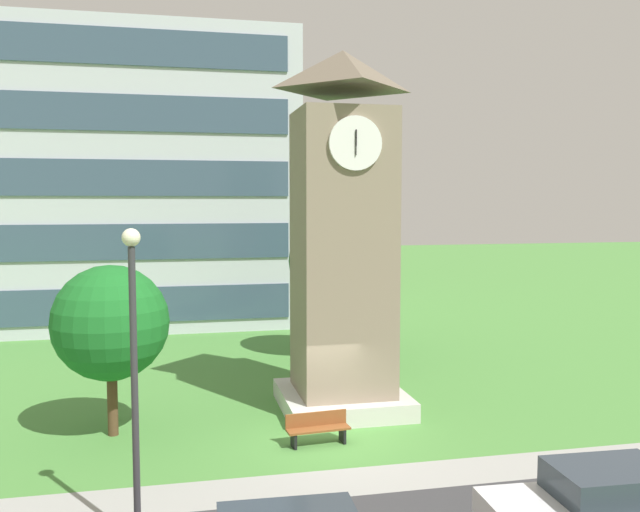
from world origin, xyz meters
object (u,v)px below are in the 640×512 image
(clock_tower, at_px, (343,251))
(parked_car_white, at_px, (602,509))
(tree_near_tower, at_px, (111,323))
(tree_streetside, at_px, (335,261))
(street_lamp, at_px, (134,352))
(park_bench, at_px, (318,428))

(clock_tower, relative_size, parked_car_white, 2.55)
(tree_near_tower, distance_m, parked_car_white, 13.53)
(tree_streetside, distance_m, parked_car_white, 17.62)
(clock_tower, bearing_deg, street_lamp, -129.23)
(street_lamp, xyz_separation_m, tree_near_tower, (-1.03, 6.54, -0.56))
(parked_car_white, bearing_deg, street_lamp, 165.36)
(clock_tower, relative_size, street_lamp, 1.84)
(tree_near_tower, bearing_deg, parked_car_white, -41.77)
(clock_tower, xyz_separation_m, street_lamp, (-6.16, -7.54, -1.35))
(tree_near_tower, bearing_deg, park_bench, -19.27)
(tree_near_tower, height_order, parked_car_white, tree_near_tower)
(street_lamp, bearing_deg, tree_streetside, 62.73)
(tree_streetside, relative_size, parked_car_white, 1.38)
(clock_tower, xyz_separation_m, parked_car_white, (2.74, -9.87, -4.37))
(clock_tower, relative_size, park_bench, 6.32)
(street_lamp, relative_size, parked_car_white, 1.39)
(tree_near_tower, bearing_deg, clock_tower, 7.98)
(park_bench, bearing_deg, parked_car_white, -58.48)
(clock_tower, height_order, parked_car_white, clock_tower)
(tree_streetside, relative_size, tree_near_tower, 1.25)
(street_lamp, distance_m, parked_car_white, 9.68)
(park_bench, xyz_separation_m, parked_car_white, (4.21, -6.86, 0.40))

